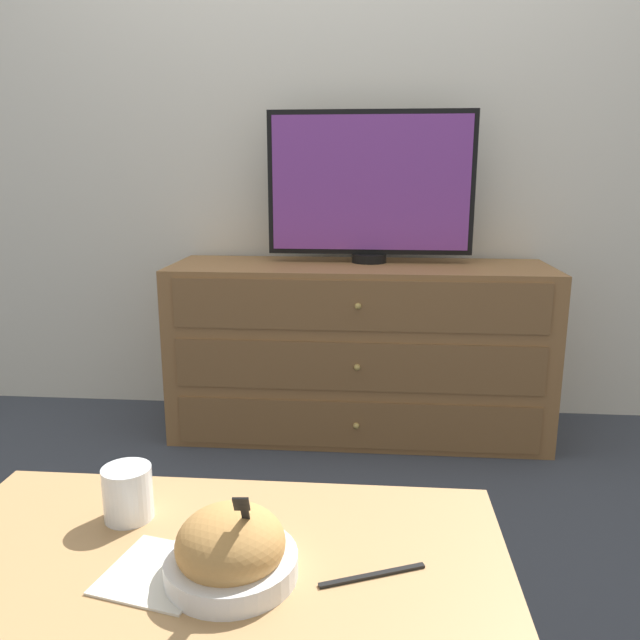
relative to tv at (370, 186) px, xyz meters
name	(u,v)px	position (x,y,z in m)	size (l,w,h in m)	color
ground_plane	(329,406)	(-0.17, 0.18, -1.00)	(12.00, 12.00, 0.00)	#383D47
wall_back	(331,110)	(-0.17, 0.21, 0.30)	(12.00, 0.05, 2.60)	silver
dresser	(359,350)	(-0.04, -0.08, -0.65)	(1.49, 0.48, 0.69)	olive
tv	(370,186)	(0.00, 0.00, 0.00)	(0.81, 0.14, 0.59)	black
coffee_table	(217,581)	(-0.24, -1.59, -0.63)	(0.98, 0.47, 0.43)	tan
takeout_bowl	(231,550)	(-0.20, -1.67, -0.52)	(0.21, 0.21, 0.16)	silver
drink_cup	(128,496)	(-0.42, -1.52, -0.52)	(0.09, 0.09, 0.10)	#9E6638
napkin	(159,572)	(-0.31, -1.67, -0.56)	(0.19, 0.19, 0.00)	silver
knife	(373,575)	(0.02, -1.65, -0.56)	(0.17, 0.08, 0.01)	black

